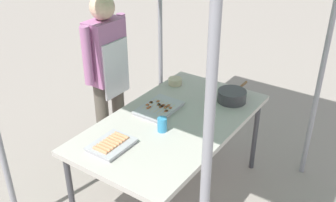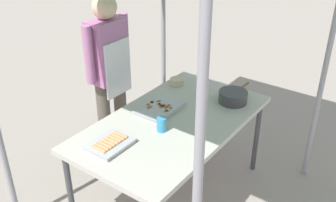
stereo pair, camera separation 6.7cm
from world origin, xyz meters
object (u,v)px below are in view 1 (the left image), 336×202
Objects in this scene: condiment_bowl at (175,81)px; drink_cup_near_edge at (162,125)px; cooking_wok at (232,96)px; stall_table at (173,126)px; tray_meat_skewers at (159,108)px; tray_grilled_sausages at (112,145)px; vendor_woman at (107,67)px.

drink_cup_near_edge reaches higher than condiment_bowl.
cooking_wok is 3.24× the size of condiment_bowl.
drink_cup_near_edge reaches higher than stall_table.
condiment_bowl reaches higher than tray_meat_skewers.
tray_grilled_sausages is 0.19× the size of vendor_woman.
vendor_woman is (-0.34, 1.06, 0.12)m from cooking_wok.
tray_meat_skewers is 0.24× the size of vendor_woman.
vendor_woman is at bearing 66.98° from drink_cup_near_edge.
vendor_woman reaches higher than cooking_wok.
tray_grilled_sausages is at bearing 164.58° from stall_table.
stall_table is at bearing -147.52° from condiment_bowl.
drink_cup_near_edge is (0.36, -0.16, 0.03)m from tray_grilled_sausages.
drink_cup_near_edge is at bearing -139.76° from tray_meat_skewers.
stall_table is at bearing 5.90° from drink_cup_near_edge.
stall_table is 0.58m from cooking_wok.
tray_grilled_sausages is 1.01m from vendor_woman.
tray_meat_skewers is (0.60, 0.03, -0.00)m from tray_grilled_sausages.
tray_meat_skewers is 0.94× the size of cooking_wok.
condiment_bowl is at bearing 26.82° from drink_cup_near_edge.
tray_meat_skewers is (0.06, 0.18, 0.07)m from stall_table.
tray_meat_skewers is at bearing 3.25° from tray_grilled_sausages.
condiment_bowl is at bearing 10.14° from tray_grilled_sausages.
tray_grilled_sausages is 0.40m from drink_cup_near_edge.
drink_cup_near_edge is 0.07× the size of vendor_woman.
condiment_bowl is (0.00, 0.57, -0.02)m from cooking_wok.
tray_grilled_sausages is 2.76× the size of drink_cup_near_edge.
tray_meat_skewers is 0.49m from condiment_bowl.
drink_cup_near_edge reaches higher than tray_meat_skewers.
drink_cup_near_edge is at bearing -174.10° from stall_table.
tray_grilled_sausages is at bearing -169.86° from condiment_bowl.
tray_grilled_sausages is at bearing 160.53° from cooking_wok.
condiment_bowl is at bearing 89.83° from cooking_wok.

